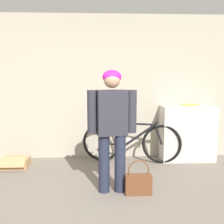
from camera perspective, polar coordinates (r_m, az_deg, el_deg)
wall_back at (r=4.81m, az=-2.86°, el=5.30°), size 8.00×0.07×2.60m
side_shelf at (r=4.92m, az=16.07°, el=-4.44°), size 0.95×0.41×0.98m
person at (r=3.36m, az=-0.00°, el=-2.26°), size 0.63×0.25×1.60m
bicycle at (r=4.64m, az=4.20°, el=-6.51°), size 1.72×0.48×0.75m
banana at (r=4.90m, az=16.52°, el=1.55°), size 0.36×0.10×0.04m
handbag at (r=3.51m, az=5.77°, el=-15.14°), size 0.34×0.12×0.46m
cardboard_box at (r=4.74m, az=-20.36°, el=-10.32°), size 0.44×0.39×0.21m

